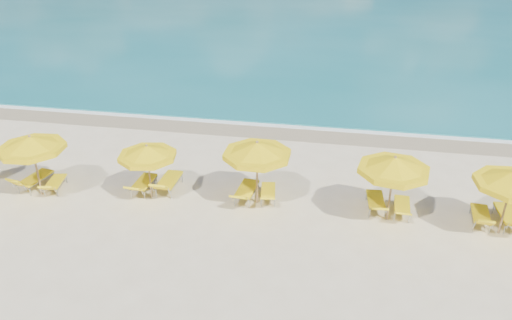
# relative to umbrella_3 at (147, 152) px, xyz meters

# --- Properties ---
(ground_plane) EXTENTS (120.00, 120.00, 0.00)m
(ground_plane) POSITION_rel_umbrella_3_xyz_m (3.80, -0.04, -1.89)
(ground_plane) COLOR beige
(ocean) EXTENTS (120.00, 80.00, 0.30)m
(ocean) POSITION_rel_umbrella_3_xyz_m (3.80, 47.96, -1.89)
(ocean) COLOR #13686E
(ocean) RESTS_ON ground
(wet_sand_band) EXTENTS (120.00, 2.60, 0.01)m
(wet_sand_band) POSITION_rel_umbrella_3_xyz_m (3.80, 7.36, -1.89)
(wet_sand_band) COLOR tan
(wet_sand_band) RESTS_ON ground
(foam_line) EXTENTS (120.00, 1.20, 0.03)m
(foam_line) POSITION_rel_umbrella_3_xyz_m (3.80, 8.16, -1.89)
(foam_line) COLOR white
(foam_line) RESTS_ON ground
(whitecap_near) EXTENTS (14.00, 0.36, 0.05)m
(whitecap_near) POSITION_rel_umbrella_3_xyz_m (-2.20, 16.96, -1.89)
(whitecap_near) COLOR white
(whitecap_near) RESTS_ON ground
(whitecap_far) EXTENTS (18.00, 0.30, 0.05)m
(whitecap_far) POSITION_rel_umbrella_3_xyz_m (11.80, 23.96, -1.89)
(whitecap_far) COLOR white
(whitecap_far) RESTS_ON ground
(umbrella_2) EXTENTS (3.12, 3.12, 2.51)m
(umbrella_2) POSITION_rel_umbrella_3_xyz_m (-4.25, -0.59, 0.25)
(umbrella_2) COLOR #9E794F
(umbrella_2) RESTS_ON ground
(umbrella_3) EXTENTS (2.61, 2.61, 2.22)m
(umbrella_3) POSITION_rel_umbrella_3_xyz_m (0.00, 0.00, 0.00)
(umbrella_3) COLOR #9E794F
(umbrella_3) RESTS_ON ground
(umbrella_4) EXTENTS (3.31, 3.31, 2.55)m
(umbrella_4) POSITION_rel_umbrella_3_xyz_m (4.05, 0.31, 0.29)
(umbrella_4) COLOR #9E794F
(umbrella_4) RESTS_ON ground
(umbrella_5) EXTENTS (2.95, 2.95, 2.52)m
(umbrella_5) POSITION_rel_umbrella_3_xyz_m (8.79, 0.02, 0.26)
(umbrella_5) COLOR #9E794F
(umbrella_5) RESTS_ON ground
(umbrella_6) EXTENTS (3.04, 3.04, 2.44)m
(umbrella_6) POSITION_rel_umbrella_3_xyz_m (12.50, -0.16, 0.19)
(umbrella_6) COLOR #9E794F
(umbrella_6) RESTS_ON ground
(lounger_2_left) EXTENTS (0.94, 1.95, 0.93)m
(lounger_2_left) POSITION_rel_umbrella_3_xyz_m (-4.78, -0.14, -1.65)
(lounger_2_left) COLOR #A5A8AD
(lounger_2_left) RESTS_ON ground
(lounger_2_right) EXTENTS (0.84, 1.70, 0.72)m
(lounger_2_right) POSITION_rel_umbrella_3_xyz_m (-3.89, -0.19, -1.69)
(lounger_2_right) COLOR #A5A8AD
(lounger_2_right) RESTS_ON ground
(lounger_3_left) EXTENTS (0.66, 1.85, 0.78)m
(lounger_3_left) POSITION_rel_umbrella_3_xyz_m (-0.45, 0.35, -1.67)
(lounger_3_left) COLOR #A5A8AD
(lounger_3_left) RESTS_ON ground
(lounger_3_right) EXTENTS (0.71, 2.01, 0.89)m
(lounger_3_right) POSITION_rel_umbrella_3_xyz_m (0.50, 0.60, -1.64)
(lounger_3_right) COLOR #A5A8AD
(lounger_3_right) RESTS_ON ground
(lounger_4_left) EXTENTS (0.79, 2.01, 0.80)m
(lounger_4_left) POSITION_rel_umbrella_3_xyz_m (3.60, 0.48, -1.65)
(lounger_4_left) COLOR #A5A8AD
(lounger_4_left) RESTS_ON ground
(lounger_4_right) EXTENTS (0.78, 1.74, 0.67)m
(lounger_4_right) POSITION_rel_umbrella_3_xyz_m (4.42, 0.61, -1.69)
(lounger_4_right) COLOR #A5A8AD
(lounger_4_right) RESTS_ON ground
(lounger_5_left) EXTENTS (0.73, 1.89, 0.76)m
(lounger_5_left) POSITION_rel_umbrella_3_xyz_m (8.40, 0.59, -1.67)
(lounger_5_left) COLOR #A5A8AD
(lounger_5_left) RESTS_ON ground
(lounger_5_right) EXTENTS (0.66, 1.75, 0.69)m
(lounger_5_right) POSITION_rel_umbrella_3_xyz_m (9.32, 0.47, -1.69)
(lounger_5_right) COLOR #A5A8AD
(lounger_5_right) RESTS_ON ground
(lounger_6_left) EXTENTS (0.75, 1.79, 0.80)m
(lounger_6_left) POSITION_rel_umbrella_3_xyz_m (11.97, 0.30, -1.67)
(lounger_6_left) COLOR #A5A8AD
(lounger_6_left) RESTS_ON ground
(lounger_6_right) EXTENTS (0.75, 2.03, 0.80)m
(lounger_6_right) POSITION_rel_umbrella_3_xyz_m (12.90, 0.40, -1.65)
(lounger_6_right) COLOR #A5A8AD
(lounger_6_right) RESTS_ON ground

